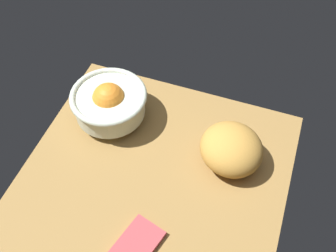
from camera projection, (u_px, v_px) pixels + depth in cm
name	position (u px, v px, depth cm)	size (l,w,h in cm)	color
ground_plane	(149.00, 191.00, 100.65)	(68.10, 63.64, 3.00)	olive
fruit_bowl	(109.00, 102.00, 108.00)	(20.06, 20.06, 11.57)	silver
bread_loaf	(231.00, 149.00, 100.22)	(15.81, 15.05, 10.11)	#C58E3D
napkin_folded	(137.00, 244.00, 90.15)	(11.54, 7.77, 1.29)	#B1464B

